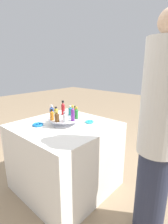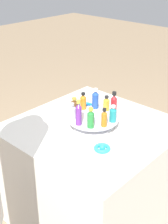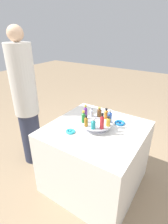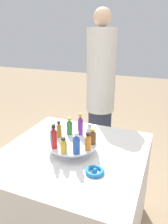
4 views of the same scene
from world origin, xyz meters
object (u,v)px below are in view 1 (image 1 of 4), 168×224
at_px(bottle_orange, 52,115).
at_px(bottle_gold, 56,112).
at_px(bottle_clear, 65,117).
at_px(bottle_green, 76,113).
at_px(bottle_brown, 57,117).
at_px(bottle_purple, 72,114).
at_px(bottle_amber, 75,112).
at_px(bottle_teal, 70,111).
at_px(bottle_red, 63,108).
at_px(ribbon_bow_blue, 38,125).
at_px(person_figure, 158,134).
at_px(bottle_blue, 52,112).
at_px(ribbon_bow_teal, 89,122).
at_px(display_stand, 64,121).

height_order(bottle_orange, bottle_gold, bottle_orange).
bearing_deg(bottle_clear, bottle_green, 178.64).
relative_size(bottle_brown, bottle_purple, 0.67).
distance_m(bottle_clear, bottle_amber, 0.20).
bearing_deg(bottle_brown, bottle_green, 160.64).
xyz_separation_m(bottle_teal, bottle_red, (0.04, -0.06, 0.02)).
distance_m(bottle_amber, bottle_gold, 0.20).
bearing_deg(ribbon_bow_blue, person_figure, 106.43).
height_order(bottle_teal, bottle_blue, bottle_blue).
xyz_separation_m(bottle_purple, bottle_red, (-0.08, -0.22, 0.00)).
xyz_separation_m(bottle_orange, bottle_green, (-0.19, 0.14, 0.00)).
height_order(bottle_clear, bottle_amber, bottle_amber).
bearing_deg(bottle_orange, bottle_teal, 178.64).
bearing_deg(bottle_green, bottle_purple, 16.64).
bearing_deg(bottle_green, person_figure, 92.38).
relative_size(bottle_green, bottle_amber, 1.10).
bearing_deg(person_figure, bottle_clear, 6.18).
distance_m(bottle_gold, bottle_blue, 0.08).
bearing_deg(person_figure, ribbon_bow_teal, -14.62).
xyz_separation_m(bottle_brown, bottle_gold, (-0.12, -0.16, -0.00)).
relative_size(display_stand, bottle_green, 2.58).
height_order(bottle_amber, person_figure, person_figure).
bearing_deg(bottle_purple, bottle_brown, -37.36).
height_order(bottle_purple, bottle_red, same).
distance_m(bottle_blue, ribbon_bow_blue, 0.18).
relative_size(bottle_green, bottle_gold, 1.25).
distance_m(display_stand, bottle_purple, 0.16).
bearing_deg(ribbon_bow_teal, ribbon_bow_blue, -38.05).
bearing_deg(bottle_blue, ribbon_bow_teal, 136.35).
relative_size(bottle_green, ribbon_bow_blue, 1.14).
relative_size(ribbon_bow_teal, ribbon_bow_blue, 0.84).
bearing_deg(ribbon_bow_teal, bottle_amber, -53.82).
distance_m(display_stand, ribbon_bow_blue, 0.26).
height_order(bottle_green, ribbon_bow_teal, bottle_green).
xyz_separation_m(bottle_red, ribbon_bow_blue, (0.28, -0.06, -0.12)).
bearing_deg(bottle_blue, ribbon_bow_blue, -23.27).
distance_m(bottle_orange, bottle_clear, 0.14).
xyz_separation_m(bottle_orange, bottle_red, (-0.19, -0.06, 0.02)).
relative_size(bottle_clear, bottle_red, 0.66).
distance_m(bottle_purple, bottle_red, 0.23).
bearing_deg(bottle_blue, display_stand, 124.64).
height_order(bottle_orange, bottle_blue, bottle_blue).
bearing_deg(bottle_green, bottle_amber, -127.36).
xyz_separation_m(bottle_purple, ribbon_bow_blue, (0.20, -0.28, -0.12)).
xyz_separation_m(display_stand, bottle_purple, (0.00, 0.12, 0.09)).
bearing_deg(display_stand, bottle_red, -127.36).
bearing_deg(ribbon_bow_teal, bottle_purple, -9.67).
height_order(bottle_red, person_figure, person_figure).
xyz_separation_m(bottle_clear, bottle_purple, (-0.07, 0.03, 0.02)).
bearing_deg(bottle_teal, bottle_amber, 88.64).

